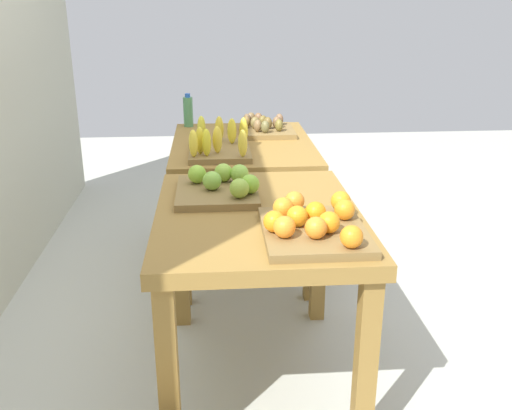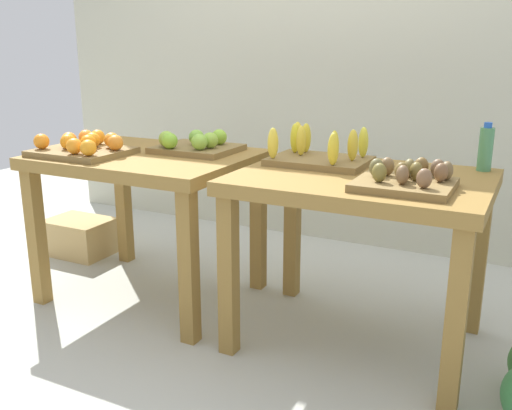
# 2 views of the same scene
# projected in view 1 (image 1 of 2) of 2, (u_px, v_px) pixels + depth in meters

# --- Properties ---
(ground_plane) EXTENTS (8.00, 8.00, 0.00)m
(ground_plane) POSITION_uv_depth(u_px,v_px,m) (249.00, 309.00, 3.06)
(ground_plane) COLOR #B5B8AC
(display_table_left) EXTENTS (1.04, 0.80, 0.77)m
(display_table_left) POSITION_uv_depth(u_px,v_px,m) (258.00, 237.00, 2.31)
(display_table_left) COLOR olive
(display_table_left) RESTS_ON ground_plane
(display_table_right) EXTENTS (1.04, 0.80, 0.77)m
(display_table_right) POSITION_uv_depth(u_px,v_px,m) (243.00, 161.00, 3.36)
(display_table_right) COLOR olive
(display_table_right) RESTS_ON ground_plane
(orange_bin) EXTENTS (0.45, 0.38, 0.11)m
(orange_bin) POSITION_uv_depth(u_px,v_px,m) (313.00, 224.00, 2.03)
(orange_bin) COLOR olive
(orange_bin) RESTS_ON display_table_left
(apple_bin) EXTENTS (0.40, 0.35, 0.11)m
(apple_bin) POSITION_uv_depth(u_px,v_px,m) (221.00, 186.00, 2.44)
(apple_bin) COLOR olive
(apple_bin) RESTS_ON display_table_left
(banana_crate) EXTENTS (0.44, 0.33, 0.17)m
(banana_crate) POSITION_uv_depth(u_px,v_px,m) (219.00, 145.00, 3.06)
(banana_crate) COLOR olive
(banana_crate) RESTS_ON display_table_right
(kiwi_bin) EXTENTS (0.36, 0.32, 0.10)m
(kiwi_bin) POSITION_uv_depth(u_px,v_px,m) (265.00, 127.00, 3.52)
(kiwi_bin) COLOR olive
(kiwi_bin) RESTS_ON display_table_right
(water_bottle) EXTENTS (0.06, 0.06, 0.21)m
(water_bottle) POSITION_uv_depth(u_px,v_px,m) (188.00, 111.00, 3.67)
(water_bottle) COLOR #4C8C59
(water_bottle) RESTS_ON display_table_right
(watermelon_pile) EXTENTS (0.68, 0.66, 0.28)m
(watermelon_pile) POSITION_uv_depth(u_px,v_px,m) (272.00, 195.00, 4.38)
(watermelon_pile) COLOR #27733B
(watermelon_pile) RESTS_ON ground_plane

